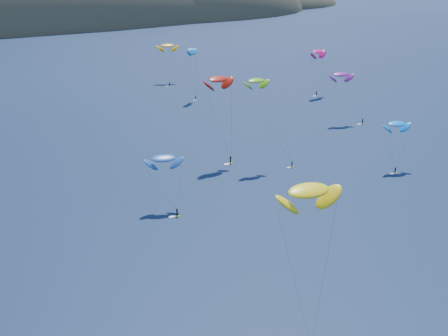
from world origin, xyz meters
name	(u,v)px	position (x,y,z in m)	size (l,w,h in m)	color
island	(5,30)	(39.40, 562.36, -10.74)	(730.00, 300.00, 210.00)	#3D3526
kitesurfer_2	(309,191)	(-25.12, 34.40, 21.03)	(12.16, 12.34, 24.03)	gold
kitesurfer_3	(256,81)	(10.09, 102.56, 22.71)	(10.67, 10.65, 24.84)	gold
kitesurfer_4	(192,50)	(32.22, 182.21, 19.35)	(8.14, 7.77, 21.54)	gold
kitesurfer_5	(397,124)	(40.06, 80.30, 11.99)	(8.46, 7.21, 14.20)	gold
kitesurfer_6	(341,74)	(59.48, 125.69, 16.13)	(9.75, 10.72, 18.61)	gold
kitesurfer_8	(318,52)	(79.89, 163.98, 17.38)	(10.63, 7.53, 20.12)	gold
kitesurfer_9	(218,79)	(2.68, 109.99, 22.63)	(10.42, 8.44, 25.39)	gold
kitesurfer_10	(164,158)	(-24.77, 86.66, 11.32)	(9.16, 10.43, 13.70)	gold
kitesurfer_11	(168,45)	(39.72, 219.74, 15.99)	(10.52, 14.46, 18.65)	gold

